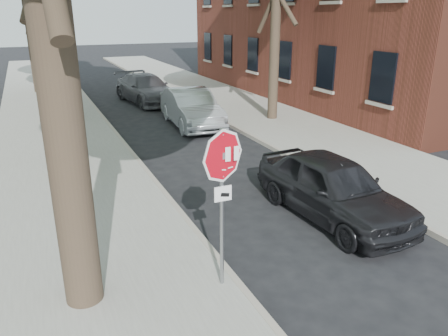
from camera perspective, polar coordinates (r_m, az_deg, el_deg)
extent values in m
plane|color=black|center=(7.71, 4.66, -14.25)|extent=(120.00, 120.00, 0.00)
cube|color=gray|center=(18.09, -21.34, 4.76)|extent=(4.00, 55.00, 0.12)
cube|color=gray|center=(20.27, 3.43, 7.56)|extent=(4.00, 55.00, 0.12)
cube|color=#9E9384|center=(18.28, -14.94, 5.61)|extent=(0.12, 55.00, 0.13)
cube|color=#9E9384|center=(19.43, -1.99, 7.07)|extent=(0.12, 55.00, 0.13)
cylinder|color=gray|center=(6.74, -0.28, -5.60)|extent=(0.06, 0.06, 2.60)
cube|color=#99999E|center=(6.38, -0.18, 1.63)|extent=(0.05, 0.06, 0.10)
cylinder|color=#99999E|center=(6.38, -0.17, 1.62)|extent=(0.76, 0.32, 0.82)
cylinder|color=white|center=(6.37, -0.12, 1.58)|extent=(0.76, 0.32, 0.82)
cylinder|color=#BC0715|center=(6.36, -0.10, 1.57)|extent=(0.68, 0.29, 0.74)
cube|color=white|center=(6.27, -1.82, 1.47)|extent=(0.08, 0.00, 0.22)
cube|color=white|center=(6.32, -0.64, 1.64)|extent=(0.08, 0.00, 0.22)
cube|color=white|center=(6.37, 0.51, 1.79)|extent=(0.08, 0.00, 0.22)
cube|color=white|center=(6.43, 1.65, 1.95)|extent=(0.08, 0.00, 0.22)
cube|color=silver|center=(6.37, -0.96, -0.21)|extent=(0.08, 0.00, 0.03)
cube|color=silver|center=(6.42, -0.05, -0.24)|extent=(0.08, 0.00, 0.03)
cube|color=silver|center=(6.45, 0.84, 0.06)|extent=(0.08, 0.00, 0.03)
cube|color=white|center=(6.58, -0.14, -3.37)|extent=(0.28, 0.02, 0.24)
cube|color=black|center=(6.59, 0.14, -3.53)|extent=(0.15, 0.00, 0.08)
cylinder|color=black|center=(26.59, -24.42, 18.73)|extent=(0.40, 0.40, 9.00)
cylinder|color=black|center=(18.07, 6.84, 20.56)|extent=(0.40, 0.40, 9.00)
imported|color=black|center=(9.80, 14.01, -2.47)|extent=(1.88, 4.19, 1.40)
imported|color=#A8ACB0|center=(17.45, -4.30, 7.82)|extent=(1.82, 4.53, 1.46)
imported|color=#444347|center=(22.52, -10.15, 10.16)|extent=(2.58, 5.00, 1.39)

